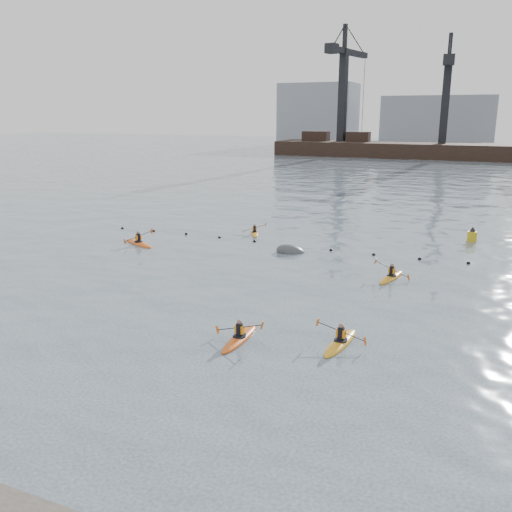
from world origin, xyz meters
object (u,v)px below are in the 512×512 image
object	(u,v)px
kayaker_2	(139,243)
nav_buoy	(472,236)
kayaker_0	(239,338)
kayaker_1	(341,342)
kayaker_5	(255,233)
mooring_buoy	(291,252)
kayaker_3	(391,277)

from	to	relation	value
kayaker_2	nav_buoy	world-z (taller)	nav_buoy
kayaker_0	kayaker_1	distance (m)	4.25
kayaker_1	kayaker_5	bearing A→B (deg)	129.28
kayaker_1	nav_buoy	size ratio (longest dim) A/B	2.64
kayaker_1	nav_buoy	world-z (taller)	nav_buoy
kayaker_5	kayaker_2	bearing A→B (deg)	-161.04
kayaker_2	kayaker_5	world-z (taller)	kayaker_2
kayaker_1	kayaker_2	distance (m)	21.55
kayaker_5	mooring_buoy	world-z (taller)	kayaker_5
mooring_buoy	kayaker_0	bearing A→B (deg)	-78.11
kayaker_0	kayaker_5	bearing A→B (deg)	111.07
kayaker_0	nav_buoy	xyz separation A→B (m)	(8.14, 23.58, 0.28)
kayaker_5	nav_buoy	xyz separation A→B (m)	(15.99, 4.23, 0.30)
kayaker_2	kayaker_5	size ratio (longest dim) A/B	1.24
kayaker_5	mooring_buoy	distance (m)	6.44
kayaker_1	nav_buoy	bearing A→B (deg)	85.49
nav_buoy	kayaker_2	bearing A→B (deg)	-154.09
kayaker_2	kayaker_3	world-z (taller)	kayaker_3
kayaker_1	kayaker_5	world-z (taller)	kayaker_1
kayaker_1	nav_buoy	distance (m)	22.66
kayaker_3	kayaker_5	xyz separation A→B (m)	(-12.16, 7.77, -0.01)
nav_buoy	kayaker_5	bearing A→B (deg)	-165.19
mooring_buoy	nav_buoy	world-z (taller)	nav_buoy
kayaker_1	kayaker_0	bearing A→B (deg)	-156.26
kayaker_3	mooring_buoy	distance (m)	8.19
kayaker_3	nav_buoy	xyz separation A→B (m)	(3.83, 12.00, 0.28)
mooring_buoy	nav_buoy	bearing A→B (deg)	37.38
kayaker_1	kayaker_2	bearing A→B (deg)	153.92
kayaker_0	kayaker_2	bearing A→B (deg)	137.21
kayaker_3	kayaker_5	bearing A→B (deg)	159.27
kayaker_1	kayaker_5	size ratio (longest dim) A/B	1.20
mooring_buoy	nav_buoy	xyz separation A→B (m)	(11.29, 8.63, 0.38)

